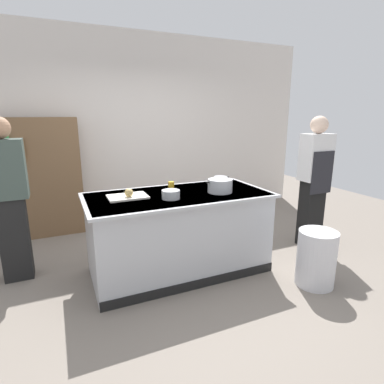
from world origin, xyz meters
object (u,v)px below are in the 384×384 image
person_chef (314,179)px  bookshelf (41,178)px  onion (129,193)px  mixing_bowl (171,194)px  stock_pot (220,186)px  person_guest (9,197)px  trash_bin (316,258)px  juice_cup (171,186)px  sauce_pan (221,181)px

person_chef → bookshelf: 3.77m
onion → mixing_bowl: (0.39, -0.17, -0.02)m
stock_pot → bookshelf: 2.66m
onion → person_guest: size_ratio=0.05×
trash_bin → bookshelf: bookshelf is taller
juice_cup → person_chef: size_ratio=0.06×
trash_bin → onion: bearing=152.5°
juice_cup → stock_pot: bearing=-33.2°
trash_bin → stock_pot: bearing=134.4°
stock_pot → bookshelf: (-1.85, 1.91, -0.12)m
juice_cup → mixing_bowl: bearing=-110.8°
person_chef → onion: bearing=84.5°
mixing_bowl → onion: bearing=156.1°
sauce_pan → trash_bin: (0.55, -1.07, -0.66)m
sauce_pan → juice_cup: (-0.65, -0.02, -0.00)m
person_chef → bookshelf: size_ratio=1.01×
stock_pot → juice_cup: 0.55m
mixing_bowl → person_guest: person_guest is taller
onion → sauce_pan: 1.18m
sauce_pan → juice_cup: sauce_pan is taller
mixing_bowl → bookshelf: bookshelf is taller
mixing_bowl → person_chef: 2.03m
sauce_pan → trash_bin: sauce_pan is taller
onion → juice_cup: (0.52, 0.16, -0.01)m
trash_bin → person_guest: size_ratio=0.34×
juice_cup → person_guest: bearing=167.7°
sauce_pan → person_guest: person_guest is taller
stock_pot → juice_cup: (-0.46, 0.30, -0.02)m
stock_pot → person_chef: person_chef is taller
mixing_bowl → juice_cup: size_ratio=1.86×
person_chef → mixing_bowl: bearing=89.0°
onion → stock_pot: 0.99m
mixing_bowl → person_guest: (-1.52, 0.69, -0.03)m
trash_bin → mixing_bowl: bearing=151.5°
onion → juice_cup: bearing=17.5°
person_chef → bookshelf: bearing=57.0°
onion → trash_bin: onion is taller
juice_cup → bookshelf: (-1.39, 1.61, -0.10)m
onion → mixing_bowl: 0.43m
onion → person_guest: 1.24m
juice_cup → bookshelf: bearing=130.7°
mixing_bowl → bookshelf: bearing=122.9°
juice_cup → person_guest: 1.68m
juice_cup → person_chef: person_chef is taller
juice_cup → person_guest: (-1.64, 0.36, -0.04)m
mixing_bowl → juice_cup: (0.13, 0.34, 0.01)m
trash_bin → juice_cup: bearing=138.6°
stock_pot → bookshelf: bearing=134.0°
stock_pot → onion: bearing=171.9°
juice_cup → person_guest: size_ratio=0.06×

